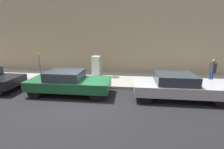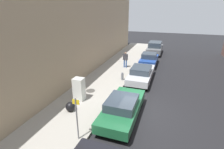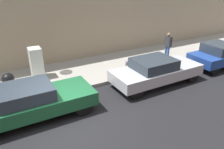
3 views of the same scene
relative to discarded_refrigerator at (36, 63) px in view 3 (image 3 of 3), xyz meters
The scene contains 11 objects.
ground_plane 4.32m from the discarded_refrigerator, ahead, with size 80.00×80.00×0.00m, color black.
sidewalk_slab 0.96m from the discarded_refrigerator, 15.60° to the left, with size 3.90×44.00×0.17m, color #9E998E.
building_facade_near 3.66m from the discarded_refrigerator, behind, with size 1.69×39.60×7.39m, color tan.
discarded_refrigerator is the anchor object (origin of this frame).
manhole_cover 1.71m from the discarded_refrigerator, 85.98° to the left, with size 0.70×0.70×0.02m, color #47443F.
fire_hydrant 4.87m from the discarded_refrigerator, 67.66° to the left, with size 0.22×0.22×0.72m.
trash_bag 1.57m from the discarded_refrigerator, 83.55° to the right, with size 0.60×0.60×0.60m, color black.
pedestrian_walking_far 8.09m from the discarded_refrigerator, 81.82° to the left, with size 0.49×0.23×1.71m.
parked_sedan_green 3.54m from the discarded_refrigerator, 15.02° to the right, with size 1.87×4.71×1.41m.
parked_sedan_silver 6.22m from the discarded_refrigerator, 56.76° to the left, with size 1.86×4.79×1.40m.
parked_hatchback_blue 10.71m from the discarded_refrigerator, 71.44° to the left, with size 1.78×3.85×1.47m.
Camera 3 is at (7.02, -1.84, 5.12)m, focal length 35.00 mm.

